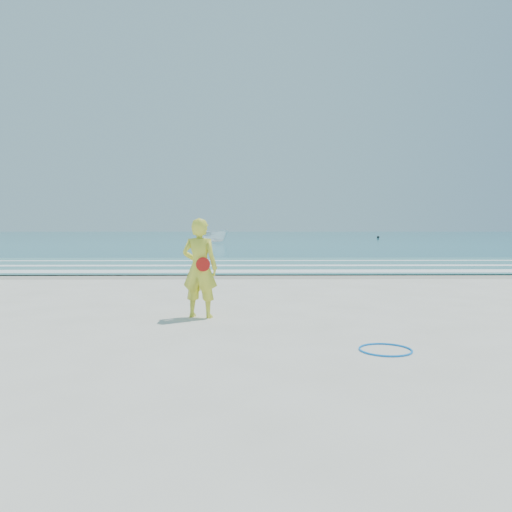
{
  "coord_description": "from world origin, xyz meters",
  "views": [
    {
      "loc": [
        0.42,
        -8.91,
        1.74
      ],
      "look_at": [
        0.6,
        4.0,
        1.0
      ],
      "focal_mm": 35.0,
      "sensor_mm": 36.0,
      "label": 1
    }
  ],
  "objects": [
    {
      "name": "foam_mid",
      "position": [
        0.0,
        13.2,
        0.05
      ],
      "size": [
        400.0,
        0.9,
        0.01
      ],
      "primitive_type": "cube",
      "color": "white",
      "rests_on": "shallow"
    },
    {
      "name": "woman",
      "position": [
        -0.53,
        0.68,
        0.96
      ],
      "size": [
        0.79,
        0.61,
        1.92
      ],
      "color": "yellow",
      "rests_on": "ground"
    },
    {
      "name": "foam_near",
      "position": [
        0.0,
        10.3,
        0.05
      ],
      "size": [
        400.0,
        1.4,
        0.01
      ],
      "primitive_type": "cube",
      "color": "white",
      "rests_on": "shallow"
    },
    {
      "name": "ocean",
      "position": [
        0.0,
        105.0,
        0.02
      ],
      "size": [
        400.0,
        190.0,
        0.04
      ],
      "primitive_type": "cube",
      "color": "#19727F",
      "rests_on": "ground"
    },
    {
      "name": "wet_sand",
      "position": [
        0.0,
        9.0,
        0.0
      ],
      "size": [
        400.0,
        2.4,
        0.0
      ],
      "primitive_type": "cube",
      "color": "#B2A893",
      "rests_on": "ground"
    },
    {
      "name": "shallow",
      "position": [
        0.0,
        14.0,
        0.04
      ],
      "size": [
        400.0,
        10.0,
        0.01
      ],
      "primitive_type": "cube",
      "color": "#59B7AD",
      "rests_on": "ocean"
    },
    {
      "name": "ground",
      "position": [
        0.0,
        0.0,
        0.0
      ],
      "size": [
        400.0,
        400.0,
        0.0
      ],
      "primitive_type": "plane",
      "color": "silver",
      "rests_on": "ground"
    },
    {
      "name": "boat",
      "position": [
        -3.74,
        45.87,
        0.81
      ],
      "size": [
        4.26,
        2.86,
        1.54
      ],
      "primitive_type": "imported",
      "rotation": [
        0.0,
        0.0,
        1.19
      ],
      "color": "white",
      "rests_on": "ocean"
    },
    {
      "name": "hoop",
      "position": [
        2.35,
        -1.98,
        0.01
      ],
      "size": [
        0.84,
        0.84,
        0.03
      ],
      "primitive_type": "torus",
      "rotation": [
        0.0,
        0.0,
        -0.12
      ],
      "color": "#0D7EED",
      "rests_on": "ground"
    },
    {
      "name": "foam_far",
      "position": [
        0.0,
        16.5,
        0.05
      ],
      "size": [
        400.0,
        0.6,
        0.01
      ],
      "primitive_type": "cube",
      "color": "white",
      "rests_on": "shallow"
    },
    {
      "name": "buoy",
      "position": [
        20.56,
        68.71,
        0.24
      ],
      "size": [
        0.41,
        0.41,
        0.41
      ],
      "primitive_type": "sphere",
      "color": "black",
      "rests_on": "ocean"
    }
  ]
}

